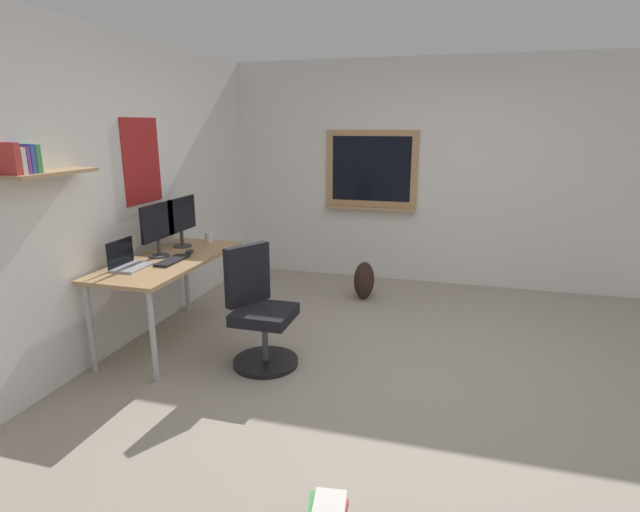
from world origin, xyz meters
TOP-DOWN VIEW (x-y plane):
  - ground_plane at (0.00, 0.00)m, footprint 5.20×5.20m
  - wall_back at (-0.01, 2.45)m, footprint 5.00×0.30m
  - wall_right at (2.45, 0.03)m, footprint 0.22×5.00m
  - desk at (0.04, 2.04)m, footprint 1.51×0.66m
  - office_chair at (-0.15, 1.14)m, footprint 0.55×0.56m
  - laptop at (-0.30, 2.19)m, footprint 0.31×0.21m
  - monitor_primary at (0.08, 2.15)m, footprint 0.46×0.17m
  - monitor_secondary at (0.46, 2.15)m, footprint 0.46×0.17m
  - keyboard at (-0.04, 1.96)m, footprint 0.37×0.13m
  - computer_mouse at (0.24, 1.96)m, footprint 0.10×0.06m
  - coffee_mug at (0.70, 2.01)m, footprint 0.08×0.08m
  - backpack at (1.59, 0.63)m, footprint 0.32×0.22m

SIDE VIEW (x-z plane):
  - ground_plane at x=0.00m, z-range 0.00..0.00m
  - backpack at x=1.59m, z-range 0.00..0.41m
  - office_chair at x=-0.15m, z-range -0.07..0.88m
  - desk at x=0.04m, z-range 0.30..1.05m
  - keyboard at x=-0.04m, z-range 0.75..0.77m
  - computer_mouse at x=0.24m, z-range 0.75..0.78m
  - coffee_mug at x=0.70m, z-range 0.75..0.84m
  - laptop at x=-0.30m, z-range 0.69..0.92m
  - monitor_primary at x=0.08m, z-range 0.79..1.25m
  - monitor_secondary at x=0.46m, z-range 0.79..1.25m
  - wall_right at x=2.45m, z-range 0.00..2.60m
  - wall_back at x=-0.01m, z-range 0.00..2.60m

